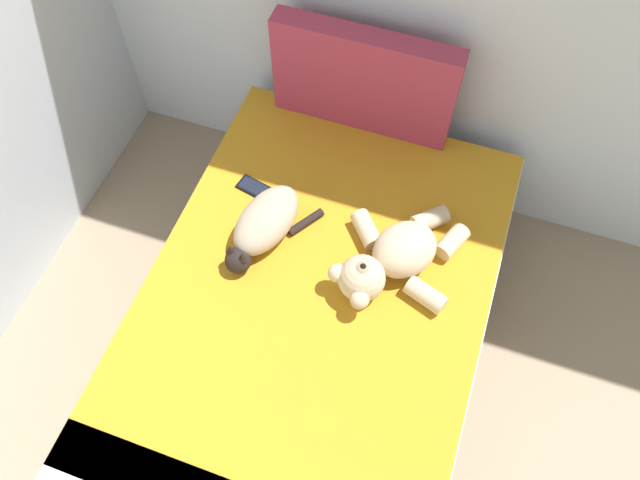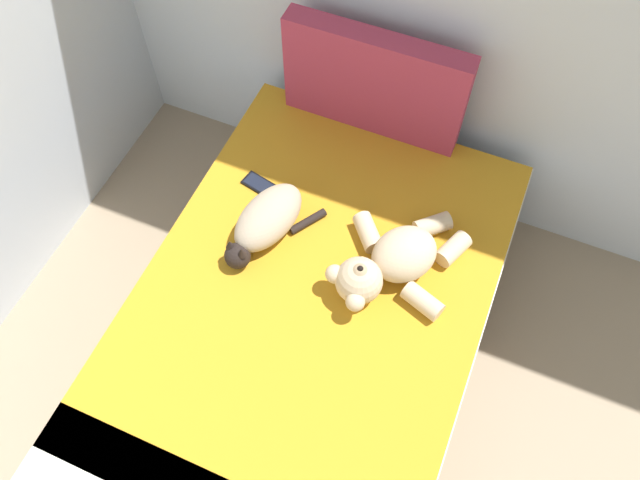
{
  "view_description": "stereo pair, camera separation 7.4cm",
  "coord_description": "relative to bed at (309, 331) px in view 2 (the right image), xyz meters",
  "views": [
    {
      "loc": [
        1.68,
        2.41,
        2.59
      ],
      "look_at": [
        1.29,
        3.52,
        0.62
      ],
      "focal_mm": 34.94,
      "sensor_mm": 36.0,
      "label": 1
    },
    {
      "loc": [
        1.75,
        2.44,
        2.59
      ],
      "look_at": [
        1.29,
        3.52,
        0.62
      ],
      "focal_mm": 34.94,
      "sensor_mm": 36.0,
      "label": 2
    }
  ],
  "objects": [
    {
      "name": "teddy_bear",
      "position": [
        0.23,
        0.23,
        0.34
      ],
      "size": [
        0.46,
        0.55,
        0.19
      ],
      "color": "beige",
      "rests_on": "bed"
    },
    {
      "name": "wall_back",
      "position": [
        0.66,
        1.06,
        0.99
      ],
      "size": [
        4.1,
        0.06,
        2.5
      ],
      "primitive_type": "cube",
      "color": "silver",
      "rests_on": "ground_plane"
    },
    {
      "name": "bed",
      "position": [
        0.0,
        0.0,
        0.0
      ],
      "size": [
        1.29,
        1.94,
        0.52
      ],
      "color": "brown",
      "rests_on": "ground_plane"
    },
    {
      "name": "cell_phone",
      "position": [
        -0.39,
        0.41,
        0.27
      ],
      "size": [
        0.16,
        0.1,
        0.01
      ],
      "color": "black",
      "rests_on": "bed"
    },
    {
      "name": "patterned_cushion",
      "position": [
        -0.09,
        0.9,
        0.5
      ],
      "size": [
        0.76,
        0.1,
        0.47
      ],
      "color": "#A5334C",
      "rests_on": "bed"
    },
    {
      "name": "cat",
      "position": [
        -0.27,
        0.22,
        0.34
      ],
      "size": [
        0.32,
        0.42,
        0.15
      ],
      "color": "tan",
      "rests_on": "bed"
    }
  ]
}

